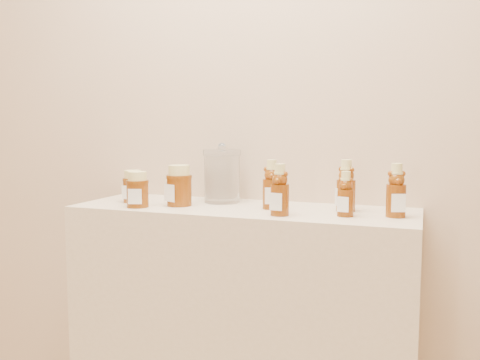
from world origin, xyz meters
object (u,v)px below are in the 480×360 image
at_px(bear_bottle_back_left, 272,181).
at_px(glass_canister, 222,174).
at_px(display_table, 242,331).
at_px(bear_bottle_front_left, 280,186).
at_px(honey_jar_left, 133,186).

bearing_deg(bear_bottle_back_left, glass_canister, 144.46).
bearing_deg(display_table, glass_canister, 141.41).
xyz_separation_m(display_table, bear_bottle_front_left, (0.17, -0.11, 0.54)).
bearing_deg(glass_canister, honey_jar_left, -160.97).
xyz_separation_m(bear_bottle_front_left, honey_jar_left, (-0.60, 0.09, -0.03)).
distance_m(honey_jar_left, glass_canister, 0.34).
bearing_deg(glass_canister, display_table, -38.59).
height_order(bear_bottle_front_left, honey_jar_left, bear_bottle_front_left).
bearing_deg(honey_jar_left, bear_bottle_back_left, 8.63).
height_order(bear_bottle_back_left, honey_jar_left, bear_bottle_back_left).
bearing_deg(display_table, honey_jar_left, -177.33).
distance_m(bear_bottle_back_left, glass_canister, 0.23).
bearing_deg(bear_bottle_back_left, bear_bottle_front_left, -77.14).
bearing_deg(honey_jar_left, glass_canister, 24.67).
bearing_deg(bear_bottle_front_left, honey_jar_left, -179.94).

